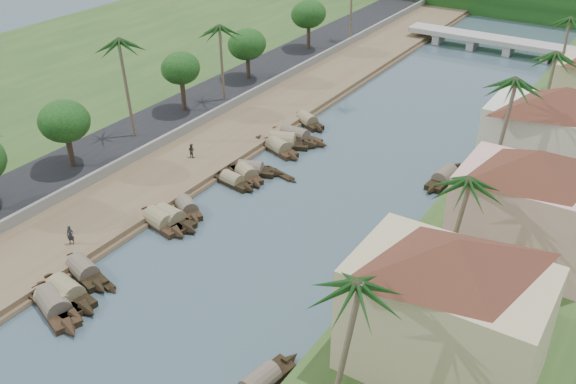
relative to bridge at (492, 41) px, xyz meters
The scene contains 42 objects.
ground 72.02m from the bridge, 90.00° to the right, with size 220.00×220.00×0.00m, color #3D515C.
left_bank 54.42m from the bridge, 107.10° to the right, with size 10.00×180.00×0.80m, color brown.
right_bank 55.37m from the bridge, 69.93° to the right, with size 16.00×180.00×1.20m, color #2A4A1D.
road 57.49m from the bridge, 115.23° to the right, with size 8.00×180.00×1.40m, color black.
retaining_wall 55.79m from the bridge, 111.23° to the right, with size 0.40×180.00×1.10m, color slate.
far_left_fill 72.84m from the bridge, 134.44° to the right, with size 45.00×220.00×1.35m, color #2A4A1D.
bridge is the anchor object (origin of this frame).
building_near 76.54m from the bridge, 75.61° to the right, with size 14.85×14.85×10.20m.
building_mid 61.51m from the bridge, 70.98° to the right, with size 14.11×14.11×9.70m.
building_far 48.15m from the bridge, 66.65° to the right, with size 15.59×15.59×10.20m.
sampan_0 83.39m from the bridge, 95.91° to the right, with size 8.98×4.80×2.33m.
sampan_1 81.93m from the bridge, 96.28° to the right, with size 8.26×3.11×2.38m.
sampan_2 83.19m from the bridge, 96.16° to the right, with size 7.85×2.20×2.07m.
sampan_3 79.31m from the bridge, 97.30° to the right, with size 7.94×3.71×2.12m.
sampan_4 70.21m from the bridge, 98.13° to the right, with size 8.01×3.28×2.23m.
sampan_5 69.34m from the bridge, 97.83° to the right, with size 7.74×2.71×2.40m.
sampan_6 66.93m from the bridge, 98.01° to the right, with size 6.29×4.58×1.97m.
sampan_7 60.18m from the bridge, 98.52° to the right, with size 6.76×2.41×1.82m.
sampan_8 58.18m from the bridge, 98.38° to the right, with size 6.46×4.40×2.04m.
sampan_9 57.18m from the bridge, 98.79° to the right, with size 7.73×3.85×1.97m.
sampan_10 51.22m from the bridge, 100.29° to the right, with size 7.76×4.15×2.13m.
sampan_11 49.85m from the bridge, 101.03° to the right, with size 8.98×5.02×2.51m.
sampan_12 47.58m from the bridge, 101.21° to the right, with size 9.54×2.16×2.25m.
sampan_13 43.27m from the bridge, 103.76° to the right, with size 7.29×4.65×2.05m.
sampan_14 81.49m from the bridge, 83.38° to the right, with size 2.70×7.83×1.91m.
sampan_15 65.76m from the bridge, 81.98° to the right, with size 2.44×8.11×2.15m.
sampan_16 47.87m from the bridge, 78.51° to the right, with size 2.22×8.59×2.09m.
canoe_1 78.96m from the bridge, 95.85° to the right, with size 4.53×1.87×0.73m.
canoe_2 55.52m from the bridge, 96.11° to the right, with size 5.46×2.05×0.79m.
palm_0 82.58m from the bridge, 79.47° to the right, with size 3.20×3.20×11.54m.
palm_1 66.86m from the bridge, 76.04° to the right, with size 3.20×3.20×10.57m.
palm_2 53.27m from the bridge, 73.26° to the right, with size 3.20×3.20×13.54m.
palm_3 40.58m from the bridge, 66.01° to the right, with size 3.20×3.20×12.28m.
palm_5 63.86m from the bridge, 112.40° to the right, with size 3.20×3.20×12.66m.
palm_6 49.73m from the bridge, 116.73° to the right, with size 3.20×3.20×11.08m.
palm_7 23.34m from the bridge, 49.47° to the right, with size 3.20×3.20×11.28m.
tree_2 71.57m from the bridge, 109.64° to the right, with size 5.14×5.14×7.19m.
tree_3 55.03m from the bridge, 115.98° to the right, with size 4.63×4.63×7.39m.
tree_4 42.97m from the bridge, 124.17° to the right, with size 5.04×5.04×6.95m.
tree_5 30.87m from the bridge, 142.02° to the right, with size 5.11×5.11×7.58m.
person_near 77.96m from the bridge, 99.93° to the right, with size 0.66×0.43×1.80m, color #24252B.
person_far 60.10m from the bridge, 104.92° to the right, with size 0.77×0.60×1.59m, color #322B23.
Camera 1 is at (27.37, -33.83, 32.59)m, focal length 40.00 mm.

